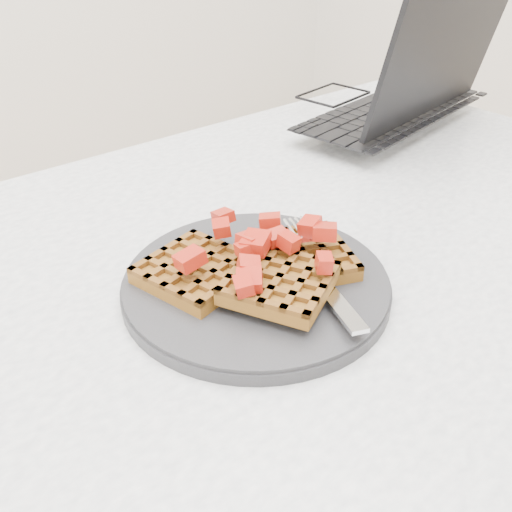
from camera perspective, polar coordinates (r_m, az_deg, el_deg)
The scene contains 6 objects.
table at distance 0.67m, azimuth 3.49°, elevation -9.00°, with size 1.20×0.80×0.75m.
plate at distance 0.56m, azimuth 0.00°, elevation -2.76°, with size 0.26×0.26×0.02m, color #252527.
waffles at distance 0.54m, azimuth 0.27°, elevation -1.29°, with size 0.21×0.19×0.03m.
strawberry_pile at distance 0.53m, azimuth 0.00°, elevation 1.27°, with size 0.15×0.15×0.02m, color #880901, non-canonical shape.
fork at distance 0.55m, azimuth 6.10°, elevation -1.65°, with size 0.02×0.18×0.02m, color silver, non-canonical shape.
laptop at distance 1.00m, azimuth 12.19°, elevation 15.12°, with size 0.41×0.33×0.26m.
Camera 1 is at (-0.35, -0.36, 1.08)m, focal length 40.00 mm.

